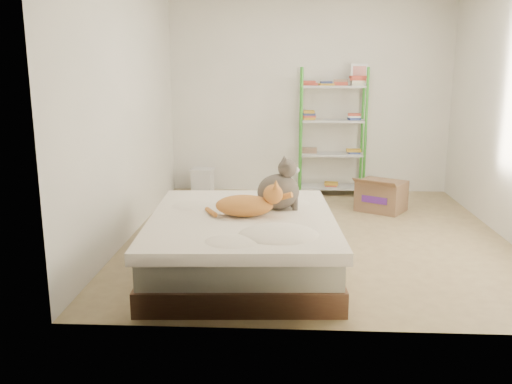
# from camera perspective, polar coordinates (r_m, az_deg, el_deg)

# --- Properties ---
(room) EXTENTS (3.81, 4.21, 2.61)m
(room) POSITION_cam_1_polar(r_m,az_deg,el_deg) (5.42, 6.67, 8.74)
(room) COLOR tan
(room) RESTS_ON ground
(bed) EXTENTS (1.62, 1.98, 0.49)m
(bed) POSITION_cam_1_polar(r_m,az_deg,el_deg) (4.59, -1.45, -5.42)
(bed) COLOR brown
(bed) RESTS_ON ground
(orange_cat) EXTENTS (0.57, 0.31, 0.23)m
(orange_cat) POSITION_cam_1_polar(r_m,az_deg,el_deg) (4.47, -1.25, -1.16)
(orange_cat) COLOR #F0A545
(orange_cat) RESTS_ON bed
(grey_cat) EXTENTS (0.44, 0.38, 0.45)m
(grey_cat) POSITION_cam_1_polar(r_m,az_deg,el_deg) (4.68, 2.37, 0.85)
(grey_cat) COLOR #695D52
(grey_cat) RESTS_ON bed
(shelf_unit) EXTENTS (0.88, 0.36, 1.74)m
(shelf_unit) POSITION_cam_1_polar(r_m,az_deg,el_deg) (7.35, 8.09, 6.78)
(shelf_unit) COLOR green
(shelf_unit) RESTS_ON ground
(cardboard_box) EXTENTS (0.67, 0.70, 0.42)m
(cardboard_box) POSITION_cam_1_polar(r_m,az_deg,el_deg) (6.69, 13.07, -0.38)
(cardboard_box) COLOR #865D44
(cardboard_box) RESTS_ON ground
(white_bin) EXTENTS (0.32, 0.29, 0.34)m
(white_bin) POSITION_cam_1_polar(r_m,az_deg,el_deg) (7.48, -5.64, 1.21)
(white_bin) COLOR silver
(white_bin) RESTS_ON ground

